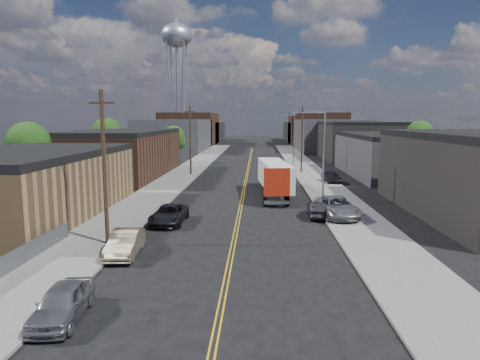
# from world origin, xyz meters

# --- Properties ---
(ground) EXTENTS (260.00, 260.00, 0.00)m
(ground) POSITION_xyz_m (0.00, 60.00, 0.00)
(ground) COLOR black
(ground) RESTS_ON ground
(centerline) EXTENTS (0.32, 120.00, 0.01)m
(centerline) POSITION_xyz_m (0.00, 45.00, 0.01)
(centerline) COLOR gold
(centerline) RESTS_ON ground
(sidewalk_left) EXTENTS (5.00, 140.00, 0.15)m
(sidewalk_left) POSITION_xyz_m (-9.50, 45.00, 0.07)
(sidewalk_left) COLOR slate
(sidewalk_left) RESTS_ON ground
(sidewalk_right) EXTENTS (5.00, 140.00, 0.15)m
(sidewalk_right) POSITION_xyz_m (9.50, 45.00, 0.07)
(sidewalk_right) COLOR slate
(sidewalk_right) RESTS_ON ground
(warehouse_tan) EXTENTS (12.00, 22.00, 5.60)m
(warehouse_tan) POSITION_xyz_m (-18.00, 18.00, 2.80)
(warehouse_tan) COLOR olive
(warehouse_tan) RESTS_ON ground
(warehouse_brown) EXTENTS (12.00, 26.00, 6.60)m
(warehouse_brown) POSITION_xyz_m (-18.00, 44.00, 3.30)
(warehouse_brown) COLOR #45291B
(warehouse_brown) RESTS_ON ground
(industrial_right_b) EXTENTS (14.00, 24.00, 6.10)m
(industrial_right_b) POSITION_xyz_m (22.00, 46.00, 3.05)
(industrial_right_b) COLOR #313133
(industrial_right_b) RESTS_ON ground
(industrial_right_c) EXTENTS (14.00, 22.00, 7.60)m
(industrial_right_c) POSITION_xyz_m (22.00, 72.00, 3.80)
(industrial_right_c) COLOR black
(industrial_right_c) RESTS_ON ground
(skyline_left_a) EXTENTS (16.00, 30.00, 8.00)m
(skyline_left_a) POSITION_xyz_m (-20.00, 95.00, 4.00)
(skyline_left_a) COLOR #313133
(skyline_left_a) RESTS_ON ground
(skyline_right_a) EXTENTS (16.00, 30.00, 8.00)m
(skyline_right_a) POSITION_xyz_m (20.00, 95.00, 4.00)
(skyline_right_a) COLOR #313133
(skyline_right_a) RESTS_ON ground
(skyline_left_b) EXTENTS (16.00, 26.00, 10.00)m
(skyline_left_b) POSITION_xyz_m (-20.00, 120.00, 5.00)
(skyline_left_b) COLOR #45291B
(skyline_left_b) RESTS_ON ground
(skyline_right_b) EXTENTS (16.00, 26.00, 10.00)m
(skyline_right_b) POSITION_xyz_m (20.00, 120.00, 5.00)
(skyline_right_b) COLOR #45291B
(skyline_right_b) RESTS_ON ground
(skyline_left_c) EXTENTS (16.00, 40.00, 7.00)m
(skyline_left_c) POSITION_xyz_m (-20.00, 140.00, 3.50)
(skyline_left_c) COLOR black
(skyline_left_c) RESTS_ON ground
(skyline_right_c) EXTENTS (16.00, 40.00, 7.00)m
(skyline_right_c) POSITION_xyz_m (20.00, 140.00, 3.50)
(skyline_right_c) COLOR black
(skyline_right_c) RESTS_ON ground
(water_tower) EXTENTS (9.00, 9.00, 36.90)m
(water_tower) POSITION_xyz_m (-22.00, 110.00, 30.65)
(water_tower) COLOR gray
(water_tower) RESTS_ON ground
(streetlight_near) EXTENTS (3.39, 0.25, 9.00)m
(streetlight_near) POSITION_xyz_m (7.60, 25.00, 5.33)
(streetlight_near) COLOR gray
(streetlight_near) RESTS_ON ground
(streetlight_far) EXTENTS (3.39, 0.25, 9.00)m
(streetlight_far) POSITION_xyz_m (7.60, 60.00, 5.33)
(streetlight_far) COLOR gray
(streetlight_far) RESTS_ON ground
(utility_pole_left_near) EXTENTS (1.60, 0.26, 10.00)m
(utility_pole_left_near) POSITION_xyz_m (-8.20, 10.00, 5.14)
(utility_pole_left_near) COLOR black
(utility_pole_left_near) RESTS_ON ground
(utility_pole_left_far) EXTENTS (1.60, 0.26, 10.00)m
(utility_pole_left_far) POSITION_xyz_m (-8.20, 45.00, 5.14)
(utility_pole_left_far) COLOR black
(utility_pole_left_far) RESTS_ON ground
(utility_pole_right) EXTENTS (1.60, 0.26, 10.00)m
(utility_pole_right) POSITION_xyz_m (8.20, 48.00, 5.14)
(utility_pole_right) COLOR black
(utility_pole_right) RESTS_ON ground
(tree_left_near) EXTENTS (4.85, 4.76, 7.91)m
(tree_left_near) POSITION_xyz_m (-23.94, 30.00, 5.18)
(tree_left_near) COLOR black
(tree_left_near) RESTS_ON ground
(tree_left_mid) EXTENTS (5.10, 5.04, 8.37)m
(tree_left_mid) POSITION_xyz_m (-23.94, 55.00, 5.48)
(tree_left_mid) COLOR black
(tree_left_mid) RESTS_ON ground
(tree_left_far) EXTENTS (4.35, 4.20, 6.97)m
(tree_left_far) POSITION_xyz_m (-13.94, 62.00, 4.57)
(tree_left_far) COLOR black
(tree_left_far) RESTS_ON ground
(tree_right_far) EXTENTS (4.85, 4.76, 7.91)m
(tree_right_far) POSITION_xyz_m (30.06, 60.00, 5.18)
(tree_right_far) COLOR black
(tree_right_far) RESTS_ON ground
(semi_truck) EXTENTS (3.49, 14.42, 3.72)m
(semi_truck) POSITION_xyz_m (3.36, 29.32, 2.12)
(semi_truck) COLOR silver
(semi_truck) RESTS_ON ground
(car_left_a) EXTENTS (2.10, 4.45, 1.47)m
(car_left_a) POSITION_xyz_m (-6.40, -0.40, 0.74)
(car_left_a) COLOR gray
(car_left_a) RESTS_ON ground
(car_left_b) EXTENTS (1.95, 4.72, 1.52)m
(car_left_b) POSITION_xyz_m (-6.40, 8.00, 0.76)
(car_left_b) COLOR #78684E
(car_left_b) RESTS_ON ground
(car_left_c) EXTENTS (2.48, 5.28, 1.46)m
(car_left_c) POSITION_xyz_m (-5.39, 16.00, 0.73)
(car_left_c) COLOR black
(car_left_c) RESTS_ON ground
(car_right_oncoming) EXTENTS (1.54, 4.13, 1.35)m
(car_right_oncoming) POSITION_xyz_m (6.60, 18.59, 0.67)
(car_right_oncoming) COLOR black
(car_right_oncoming) RESTS_ON ground
(car_right_lot_a) EXTENTS (3.34, 6.19, 1.65)m
(car_right_lot_a) POSITION_xyz_m (8.20, 18.33, 0.98)
(car_right_lot_a) COLOR #95979A
(car_right_lot_a) RESTS_ON sidewalk_right
(car_right_lot_c) EXTENTS (2.26, 4.45, 1.45)m
(car_right_lot_c) POSITION_xyz_m (11.00, 38.01, 0.88)
(car_right_lot_c) COLOR black
(car_right_lot_c) RESTS_ON sidewalk_right
(car_ahead_truck) EXTENTS (3.37, 5.97, 1.57)m
(car_ahead_truck) POSITION_xyz_m (4.50, 52.28, 0.79)
(car_ahead_truck) COLOR black
(car_ahead_truck) RESTS_ON ground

